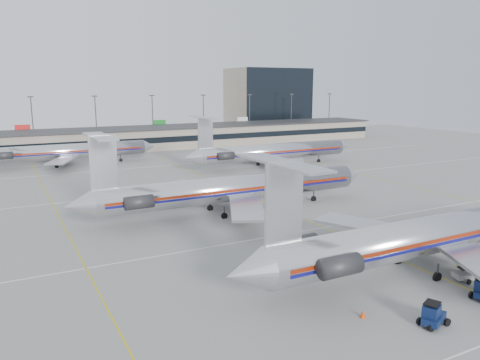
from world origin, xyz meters
TOP-DOWN VIEW (x-y plane):
  - ground at (0.00, 0.00)m, footprint 260.00×260.00m
  - apron_markings at (0.00, 10.00)m, footprint 160.00×0.15m
  - terminal at (0.00, 97.97)m, footprint 162.00×17.00m
  - light_mast_row at (0.00, 112.00)m, footprint 163.60×0.40m
  - distant_building at (62.00, 128.00)m, footprint 30.00×20.00m
  - jet_foreground at (1.13, -6.17)m, footprint 47.97×28.24m
  - jet_second_row at (-7.57, 22.36)m, footprint 47.16×27.77m
  - jet_third_row at (18.44, 53.58)m, footprint 43.81×26.95m
  - jet_back_row at (-23.39, 76.76)m, footprint 42.03×25.85m
  - tug_left at (-8.40, -14.39)m, footprint 2.71×2.08m
  - belt_loader at (2.37, -10.08)m, footprint 4.58×2.62m
  - ramp_worker_near at (3.71, -7.29)m, footprint 0.81×0.77m
  - cone_left at (-12.22, -10.91)m, footprint 0.54×0.54m

SIDE VIEW (x-z plane):
  - ground at x=0.00m, z-range 0.00..0.00m
  - apron_markings at x=0.00m, z-range 0.00..0.02m
  - cone_left at x=-12.22m, z-range 0.00..0.66m
  - belt_loader at x=2.37m, z-range -0.54..1.80m
  - tug_left at x=-8.40m, z-range -0.09..1.89m
  - ramp_worker_near at x=3.71m, z-range 0.00..1.85m
  - terminal at x=0.00m, z-range 0.03..6.28m
  - jet_back_row at x=-23.39m, z-range -2.41..9.08m
  - jet_third_row at x=18.44m, z-range -2.51..9.47m
  - jet_second_row at x=-7.57m, z-range -2.59..9.75m
  - jet_foreground at x=1.13m, z-range -2.63..9.92m
  - light_mast_row at x=0.00m, z-range 0.94..16.22m
  - distant_building at x=62.00m, z-range 0.00..25.00m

